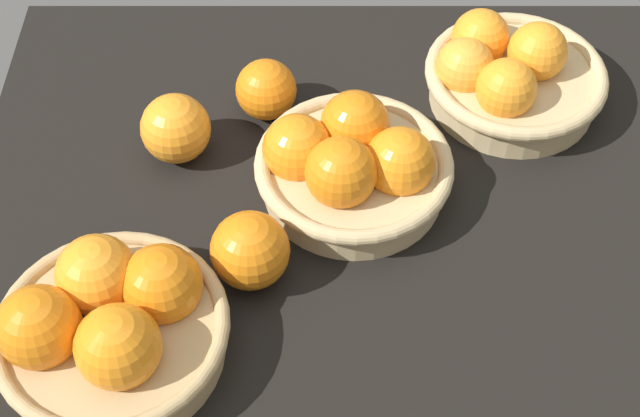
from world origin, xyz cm
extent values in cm
cube|color=black|center=(0.00, 0.00, 1.50)|extent=(84.00, 72.00, 3.00)
cylinder|color=tan|center=(1.52, 3.25, 5.07)|extent=(20.35, 20.35, 4.15)
torus|color=tan|center=(1.52, 3.25, 7.15)|extent=(22.14, 22.14, 1.79)
sphere|color=orange|center=(-4.72, 4.41, 8.42)|extent=(7.84, 7.84, 7.84)
sphere|color=orange|center=(6.39, 2.19, 8.68)|extent=(7.84, 7.84, 7.84)
sphere|color=orange|center=(1.66, 7.40, 9.13)|extent=(7.84, 7.84, 7.84)
sphere|color=orange|center=(-0.01, 0.39, 9.51)|extent=(7.84, 7.84, 7.84)
cylinder|color=tan|center=(21.37, 17.78, 5.14)|extent=(20.16, 20.16, 4.29)
torus|color=tan|center=(21.37, 17.78, 7.29)|extent=(21.98, 21.98, 1.82)
sphere|color=orange|center=(23.69, 19.07, 9.64)|extent=(7.14, 7.14, 7.14)
sphere|color=#F49E33|center=(15.01, 17.81, 8.32)|extent=(7.14, 7.14, 7.14)
sphere|color=orange|center=(17.46, 22.87, 8.55)|extent=(7.14, 7.14, 7.14)
sphere|color=orange|center=(19.33, 13.35, 9.03)|extent=(7.14, 7.14, 7.14)
cylinder|color=tan|center=(-22.22, -17.86, 5.17)|extent=(21.34, 21.34, 4.35)
torus|color=tan|center=(-22.22, -17.86, 7.35)|extent=(22.87, 22.87, 1.53)
sphere|color=orange|center=(-28.44, -19.04, 9.31)|extent=(8.11, 8.11, 8.11)
sphere|color=orange|center=(-20.67, -21.30, 9.63)|extent=(8.11, 8.11, 8.11)
sphere|color=orange|center=(-23.89, -13.20, 9.44)|extent=(8.11, 8.11, 8.11)
sphere|color=orange|center=(-17.63, -13.91, 8.83)|extent=(8.11, 8.11, 8.11)
sphere|color=orange|center=(-8.66, 15.66, 6.67)|extent=(7.35, 7.35, 7.35)
sphere|color=orange|center=(-18.75, 8.86, 7.05)|extent=(8.09, 8.09, 8.09)
sphere|color=orange|center=(-9.38, -8.54, 7.14)|extent=(8.27, 8.27, 8.27)
camera|label=1|loc=(-2.23, -64.26, 82.40)|focal=51.45mm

